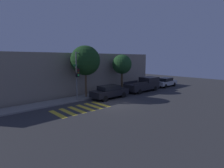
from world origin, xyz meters
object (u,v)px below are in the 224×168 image
(tree_near_corner, at_px, (85,61))
(sedan_near_corner, at_px, (110,92))
(pickup_truck, at_px, (144,84))
(traffic_light_pole, at_px, (80,69))
(tree_midblock, at_px, (122,64))
(sedan_middle, at_px, (165,82))

(tree_near_corner, bearing_deg, sedan_near_corner, -47.67)
(pickup_truck, distance_m, tree_near_corner, 9.07)
(traffic_light_pole, height_order, tree_near_corner, tree_near_corner)
(traffic_light_pole, bearing_deg, tree_midblock, 5.90)
(sedan_middle, bearing_deg, sedan_near_corner, -180.00)
(traffic_light_pole, height_order, sedan_near_corner, traffic_light_pole)
(sedan_middle, bearing_deg, traffic_light_pole, 175.19)
(tree_midblock, bearing_deg, sedan_middle, -14.18)
(pickup_truck, bearing_deg, tree_near_corner, 166.25)
(sedan_near_corner, bearing_deg, tree_midblock, 26.22)
(tree_midblock, bearing_deg, traffic_light_pole, -174.10)
(pickup_truck, relative_size, tree_near_corner, 0.95)
(traffic_light_pole, height_order, pickup_truck, traffic_light_pole)
(sedan_middle, bearing_deg, pickup_truck, 180.00)
(pickup_truck, height_order, sedan_middle, pickup_truck)
(traffic_light_pole, xyz_separation_m, sedan_near_corner, (3.06, -1.27, -2.63))
(pickup_truck, xyz_separation_m, tree_near_corner, (-8.19, 2.01, 3.32))
(traffic_light_pole, xyz_separation_m, tree_near_corner, (1.23, 0.74, 0.84))
(sedan_middle, distance_m, tree_near_corner, 14.41)
(tree_near_corner, relative_size, tree_midblock, 1.18)
(sedan_near_corner, distance_m, sedan_middle, 12.01)
(sedan_near_corner, xyz_separation_m, tree_near_corner, (-1.83, 2.01, 3.47))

